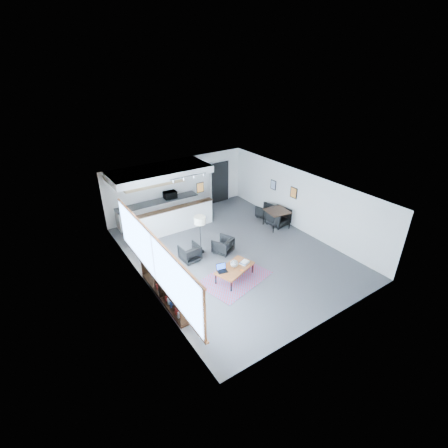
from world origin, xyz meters
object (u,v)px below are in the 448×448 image
dining_chair_far (265,212)px  armchair_left (190,252)px  microwave (170,194)px  coffee_table (235,268)px  dining_chair_near (278,217)px  dining_table (277,212)px  armchair_right (223,245)px  ceramic_pot (234,263)px  floor_lamp (200,222)px  book_stack (245,262)px  laptop (222,269)px

dining_chair_far → armchair_left: bearing=0.8°
armchair_left → microwave: bearing=-108.1°
dining_chair_far → coffee_table: bearing=24.3°
dining_chair_near → dining_table: bearing=-163.9°
coffee_table → armchair_right: armchair_right is taller
dining_table → dining_chair_far: dining_table is taller
dining_table → coffee_table: bearing=-151.0°
armchair_right → ceramic_pot: bearing=44.8°
ceramic_pot → floor_lamp: 2.18m
dining_table → microwave: bearing=134.1°
armchair_left → floor_lamp: size_ratio=0.45×
dining_table → floor_lamp: bearing=179.3°
floor_lamp → dining_chair_near: bearing=0.5°
armchair_left → microwave: microwave is taller
armchair_left → dining_chair_near: bearing=-179.0°
microwave → book_stack: bearing=-88.7°
book_stack → dining_chair_near: size_ratio=0.51×
dining_table → dining_chair_far: bearing=79.5°
coffee_table → dining_chair_far: bearing=18.9°
coffee_table → dining_table: 4.25m
laptop → dining_table: 4.61m
book_stack → dining_table: dining_table is taller
ceramic_pot → floor_lamp: (-0.12, 2.05, 0.74)m
ceramic_pot → armchair_left: 1.95m
ceramic_pot → armchair_right: bearing=69.8°
microwave → laptop: bearing=-97.8°
laptop → dining_table: dining_table is taller
armchair_right → dining_table: (3.13, 0.46, 0.37)m
floor_lamp → dining_chair_near: floor_lamp is taller
coffee_table → book_stack: size_ratio=4.13×
coffee_table → microwave: bearing=67.9°
ceramic_pot → dining_chair_far: 4.91m
armchair_right → dining_chair_far: bearing=178.4°
armchair_right → dining_chair_near: dining_chair_near is taller
coffee_table → dining_chair_far: (3.89, 3.03, -0.12)m
armchair_right → microwave: bearing=-111.1°
book_stack → floor_lamp: bearing=104.1°
microwave → floor_lamp: bearing=-96.6°
floor_lamp → dining_chair_near: 4.11m
dining_chair_far → floor_lamp: bearing=-0.5°
floor_lamp → dining_chair_far: bearing=13.2°
armchair_right → dining_chair_near: bearing=164.2°
book_stack → floor_lamp: 2.30m
armchair_left → dining_chair_near: 4.63m
ceramic_pot → dining_table: 4.22m
laptop → armchair_left: 1.77m
ceramic_pot → book_stack: ceramic_pot is taller
floor_lamp → dining_table: (3.82, -0.04, -0.61)m
ceramic_pot → dining_table: (3.70, 2.01, 0.13)m
ceramic_pot → microwave: size_ratio=0.46×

